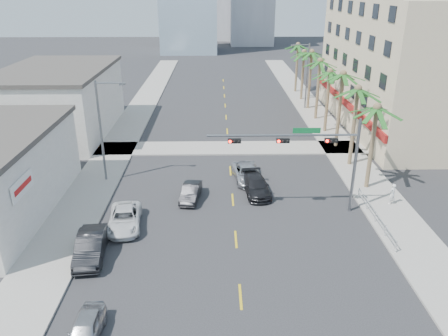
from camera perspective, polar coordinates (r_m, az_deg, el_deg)
The scene contains 25 objects.
ground at distance 27.22m, azimuth 1.94°, elevation -13.78°, with size 260.00×260.00×0.00m, color #262628.
sidewalk_right at distance 46.75m, azimuth 15.56°, elevation 1.77°, with size 4.00×120.00×0.15m, color gray.
sidewalk_left at distance 46.09m, azimuth -14.41°, elevation 1.58°, with size 4.00×120.00×0.15m, color gray.
sidewalk_cross at distance 46.71m, azimuth 0.61°, elevation 2.62°, with size 80.00×4.00×0.15m, color gray.
building_right at distance 57.46m, azimuth 23.45°, elevation 12.29°, with size 15.25×28.00×15.00m.
building_left_far at distance 54.52m, azimuth -20.73°, elevation 7.99°, with size 11.00×18.00×7.20m, color beige.
traffic_signal_mast at distance 32.57m, azimuth 11.58°, elevation 2.30°, with size 11.12×0.54×7.20m.
palm_tree_0 at distance 37.32m, azimuth 19.37°, elevation 7.37°, with size 4.80×4.80×7.80m.
palm_tree_1 at distance 42.01m, azimuth 17.11°, elevation 9.77°, with size 4.80×4.80×8.16m.
palm_tree_2 at distance 46.82m, azimuth 15.29°, elevation 11.67°, with size 4.80×4.80×8.52m.
palm_tree_3 at distance 51.87m, azimuth 13.68°, elevation 12.07°, with size 4.80×4.80×7.80m.
palm_tree_4 at distance 56.79m, azimuth 12.44°, elevation 13.43°, with size 4.80×4.80×8.16m.
palm_tree_5 at distance 61.76m, azimuth 11.39°, elevation 14.57°, with size 4.80×4.80×8.52m.
palm_tree_6 at distance 66.90m, azimuth 10.43°, elevation 14.65°, with size 4.80×4.80×7.80m.
palm_tree_7 at distance 71.92m, azimuth 9.65°, elevation 15.53°, with size 4.80×4.80×8.16m.
streetlight_left at distance 38.75m, azimuth -15.56°, elevation 5.24°, with size 2.55×0.25×9.00m.
streetlight_right at distance 62.07m, azimuth 10.64°, elevation 12.11°, with size 2.55×0.25×9.00m.
guardrail at distance 33.91m, azimuth 19.18°, elevation -5.86°, with size 0.08×8.08×1.00m.
car_parked_near at distance 23.81m, azimuth -17.67°, elevation -19.47°, with size 1.48×3.67×1.25m, color #AEAEB2.
car_parked_mid at distance 29.59m, azimuth -17.03°, elevation -9.77°, with size 1.66×4.76×1.57m, color black.
car_parked_far at distance 32.43m, azimuth -12.86°, elevation -6.46°, with size 2.23×4.84×1.35m, color white.
car_lane_left at distance 35.65m, azimuth -4.36°, elevation -3.18°, with size 1.33×3.80×1.25m, color black.
car_lane_center at distance 38.97m, azimuth 3.06°, elevation -0.69°, with size 2.28×4.94×1.37m, color silver.
car_lane_right at distance 36.63m, azimuth 4.22°, elevation -2.31°, with size 1.95×4.80×1.39m, color black.
pedestrian at distance 36.88m, azimuth 21.12°, elevation -3.18°, with size 0.63×0.41×1.72m, color white.
Camera 1 is at (-1.29, -21.80, 16.25)m, focal length 35.00 mm.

